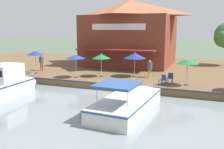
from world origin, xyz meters
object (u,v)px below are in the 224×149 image
person_at_quay_edge (41,60)px  motorboat_distant_upstream (2,85)px  waterfront_restaurant (131,32)px  mooring_post (22,71)px  cafe_chair_back_row_seat (170,77)px  motorboat_second_along (131,101)px  patio_umbrella_mid_patio_right (187,62)px  person_near_entrance (150,67)px  patio_umbrella_mid_patio_left (35,53)px  patio_umbrella_by_entrance (101,56)px  patio_umbrella_near_quay_edge (135,56)px  cafe_chair_under_first_umbrella (5,69)px  cafe_chair_mid_patio (163,79)px  patio_umbrella_far_corner (76,57)px

person_at_quay_edge → motorboat_distant_upstream: motorboat_distant_upstream is taller
waterfront_restaurant → mooring_post: (12.65, -7.17, -3.69)m
cafe_chair_back_row_seat → motorboat_second_along: motorboat_second_along is taller
patio_umbrella_mid_patio_right → person_near_entrance: patio_umbrella_mid_patio_right is taller
patio_umbrella_mid_patio_left → patio_umbrella_by_entrance: 7.15m
patio_umbrella_near_quay_edge → person_near_entrance: 1.80m
patio_umbrella_mid_patio_right → cafe_chair_under_first_umbrella: bearing=-87.1°
cafe_chair_mid_patio → mooring_post: size_ratio=0.85×
patio_umbrella_far_corner → person_at_quay_edge: bearing=-111.4°
cafe_chair_back_row_seat → person_at_quay_edge: person_at_quay_edge is taller
patio_umbrella_by_entrance → person_at_quay_edge: size_ratio=1.23×
cafe_chair_under_first_umbrella → person_at_quay_edge: 3.83m
patio_umbrella_mid_patio_left → cafe_chair_mid_patio: size_ratio=2.82×
waterfront_restaurant → patio_umbrella_mid_patio_right: waterfront_restaurant is taller
patio_umbrella_mid_patio_left → patio_umbrella_far_corner: bearing=84.7°
patio_umbrella_mid_patio_left → patio_umbrella_by_entrance: bearing=97.0°
patio_umbrella_far_corner → cafe_chair_mid_patio: (0.30, 8.35, -1.52)m
cafe_chair_back_row_seat → mooring_post: bearing=-80.5°
person_at_quay_edge → cafe_chair_back_row_seat: bearing=84.4°
patio_umbrella_by_entrance → cafe_chair_mid_patio: patio_umbrella_by_entrance is taller
cafe_chair_under_first_umbrella → patio_umbrella_near_quay_edge: bearing=103.2°
cafe_chair_mid_patio → motorboat_second_along: motorboat_second_along is taller
patio_umbrella_near_quay_edge → patio_umbrella_by_entrance: size_ratio=1.05×
patio_umbrella_near_quay_edge → patio_umbrella_mid_patio_left: 10.32m
motorboat_distant_upstream → patio_umbrella_far_corner: bearing=155.1°
patio_umbrella_far_corner → patio_umbrella_mid_patio_left: (-0.47, -5.02, 0.14)m
cafe_chair_mid_patio → motorboat_second_along: 5.63m
motorboat_distant_upstream → cafe_chair_under_first_umbrella: bearing=-137.7°
cafe_chair_mid_patio → mooring_post: 13.55m
patio_umbrella_near_quay_edge → patio_umbrella_far_corner: size_ratio=1.05×
cafe_chair_back_row_seat → cafe_chair_under_first_umbrella: bearing=-85.3°
cafe_chair_mid_patio → patio_umbrella_near_quay_edge: bearing=-130.7°
waterfront_restaurant → cafe_chair_back_row_seat: 12.88m
motorboat_second_along → patio_umbrella_far_corner: bearing=-128.7°
patio_umbrella_by_entrance → mooring_post: patio_umbrella_by_entrance is taller
patio_umbrella_mid_patio_right → patio_umbrella_by_entrance: patio_umbrella_by_entrance is taller
waterfront_restaurant → patio_umbrella_by_entrance: waterfront_restaurant is taller
waterfront_restaurant → person_near_entrance: (8.54, 4.57, -3.17)m
patio_umbrella_near_quay_edge → patio_umbrella_mid_patio_right: (2.17, 5.08, -0.08)m
cafe_chair_under_first_umbrella → motorboat_second_along: (5.20, 15.37, -0.46)m
patio_umbrella_far_corner → person_near_entrance: patio_umbrella_far_corner is taller
patio_umbrella_near_quay_edge → patio_umbrella_mid_patio_right: 5.53m
patio_umbrella_far_corner → mooring_post: size_ratio=2.22×
patio_umbrella_near_quay_edge → patio_umbrella_mid_patio_left: bearing=-78.7°
waterfront_restaurant → patio_umbrella_near_quay_edge: 9.38m
mooring_post → patio_umbrella_far_corner: bearing=106.9°
patio_umbrella_mid_patio_left → mooring_post: (2.03, -0.13, -1.63)m
cafe_chair_mid_patio → cafe_chair_under_first_umbrella: (0.30, -16.46, 0.00)m
patio_umbrella_mid_patio_left → motorboat_distant_upstream: 7.32m
patio_umbrella_mid_patio_right → patio_umbrella_near_quay_edge: bearing=-113.1°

